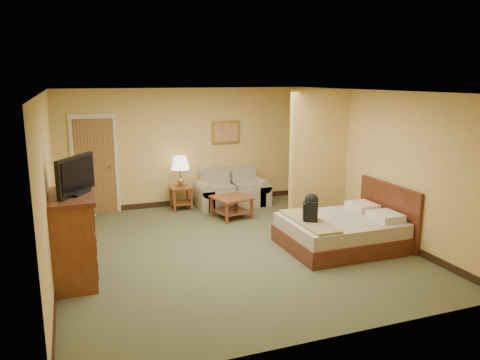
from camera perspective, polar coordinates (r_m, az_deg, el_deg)
name	(u,v)px	position (r m, az deg, el deg)	size (l,w,h in m)	color
floor	(231,248)	(7.96, -1.13, -8.32)	(6.00, 6.00, 0.00)	#4C5134
ceiling	(230,91)	(7.45, -1.22, 10.75)	(6.00, 6.00, 0.00)	white
back_wall	(186,148)	(10.44, -6.59, 3.95)	(5.50, 0.02, 2.60)	tan
left_wall	(48,186)	(7.20, -22.32, -0.67)	(0.02, 6.00, 2.60)	tan
right_wall	(373,162)	(8.87, 15.87, 2.08)	(0.02, 6.00, 2.60)	tan
partition	(318,156)	(9.31, 9.54, 2.85)	(1.20, 0.15, 2.60)	tan
door	(95,165)	(10.17, -17.24, 1.73)	(0.94, 0.16, 2.10)	beige
baseboard	(188,202)	(10.68, -6.42, -2.65)	(5.50, 0.02, 0.12)	black
loveseat	(232,194)	(10.49, -0.97, -1.70)	(1.61, 0.75, 0.81)	gray
side_table	(181,194)	(10.24, -7.20, -1.73)	(0.46, 0.46, 0.51)	brown
table_lamp	(180,164)	(10.10, -7.31, 1.98)	(0.40, 0.40, 0.66)	olive
coffee_table	(232,203)	(9.53, -1.03, -2.79)	(0.83, 0.83, 0.45)	brown
wall_picture	(226,133)	(10.63, -1.72, 5.81)	(0.67, 0.04, 0.52)	#B78E3F
dresser	(73,238)	(6.93, -19.69, -6.67)	(0.62, 1.18, 1.25)	brown
tv	(76,176)	(6.71, -19.38, 0.43)	(0.51, 0.76, 0.53)	black
bed	(344,231)	(8.13, 12.55, -6.06)	(1.93, 1.59, 1.03)	#4C1F11
backpack	(311,207)	(7.64, 8.69, -3.33)	(0.29, 0.33, 0.49)	black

